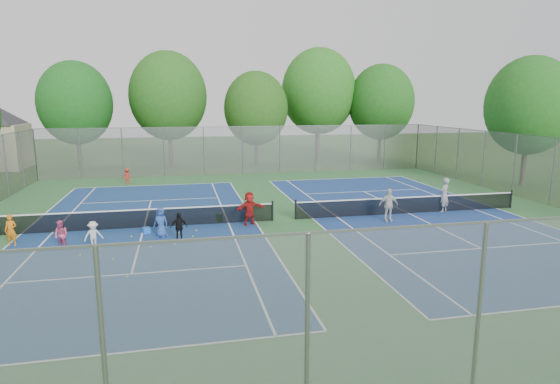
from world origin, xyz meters
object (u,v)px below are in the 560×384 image
(net_right, at_px, (409,205))
(net_left, at_px, (143,219))
(ball_crate, at_px, (146,230))
(ball_hopper, at_px, (220,218))
(instructor, at_px, (444,195))

(net_right, bearing_deg, net_left, 180.00)
(net_right, xyz_separation_m, ball_crate, (-13.82, -1.05, -0.31))
(net_right, height_order, ball_crate, net_right)
(ball_crate, bearing_deg, net_right, 4.34)
(net_left, distance_m, net_right, 14.00)
(net_left, xyz_separation_m, net_right, (14.00, 0.00, 0.00))
(net_left, height_order, ball_hopper, net_left)
(ball_crate, relative_size, ball_hopper, 0.70)
(net_left, relative_size, ball_hopper, 27.32)
(net_left, height_order, net_right, same)
(net_left, relative_size, net_right, 1.00)
(net_left, relative_size, instructor, 6.73)
(ball_hopper, bearing_deg, instructor, -1.16)
(instructor, bearing_deg, ball_hopper, -36.33)
(net_left, xyz_separation_m, ball_crate, (0.18, -1.05, -0.31))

